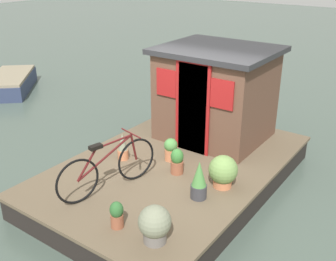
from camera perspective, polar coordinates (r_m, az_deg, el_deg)
The scene contains 12 objects.
ground_plane at distance 7.59m, azimuth 0.89°, elevation -7.59°, with size 60.00×60.00×0.00m, color #47564C.
houseboat_deck at distance 7.47m, azimuth 0.90°, elevation -6.06°, with size 5.09×3.31×0.46m.
houseboat_cabin at distance 8.12m, azimuth 6.73°, elevation 5.23°, with size 1.90×2.16×1.84m.
bicycle at distance 6.42m, azimuth -8.39°, elevation -5.18°, with size 1.77×0.58×0.86m.
potted_plant_fern at distance 6.56m, azimuth 7.75°, elevation -5.68°, with size 0.47×0.47×0.54m.
potted_plant_succulent at distance 5.35m, azimuth -1.88°, elevation -12.98°, with size 0.44×0.44×0.53m.
potted_plant_ivy at distance 7.35m, azimuth 0.40°, elevation -2.61°, with size 0.25×0.25×0.42m.
potted_plant_geranium at distance 5.68m, azimuth -7.21°, elevation -11.62°, with size 0.19×0.19×0.40m.
potted_plant_rosemary at distance 6.22m, azimuth 4.37°, elevation -7.06°, with size 0.25×0.25×0.62m.
potted_plant_thyme at distance 6.92m, azimuth 1.28°, elevation -4.34°, with size 0.22×0.22×0.46m.
potted_plant_mint at distance 7.42m, azimuth -6.39°, elevation -2.31°, with size 0.20×0.20×0.51m.
dinghy_boat at distance 13.60m, azimuth -21.16°, elevation 6.29°, with size 2.53×2.44×0.52m.
Camera 1 is at (-5.36, -3.68, 3.92)m, focal length 43.35 mm.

